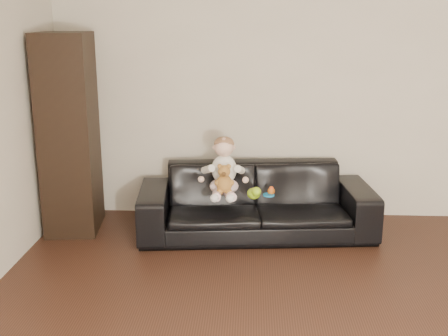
# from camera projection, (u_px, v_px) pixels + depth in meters

# --- Properties ---
(wall_back) EXTENTS (5.00, 0.00, 5.00)m
(wall_back) POSITION_uv_depth(u_px,v_px,m) (336.00, 75.00, 4.93)
(wall_back) COLOR beige
(wall_back) RESTS_ON ground
(sofa) EXTENTS (2.03, 0.95, 0.57)m
(sofa) POSITION_uv_depth(u_px,v_px,m) (256.00, 201.00, 4.75)
(sofa) COLOR black
(sofa) RESTS_ON floor
(cabinet) EXTENTS (0.48, 0.62, 1.68)m
(cabinet) POSITION_uv_depth(u_px,v_px,m) (69.00, 134.00, 4.72)
(cabinet) COLOR black
(cabinet) RESTS_ON floor
(shelf_item) EXTENTS (0.21, 0.27, 0.28)m
(shelf_item) POSITION_uv_depth(u_px,v_px,m) (69.00, 89.00, 4.62)
(shelf_item) COLOR silver
(shelf_item) RESTS_ON cabinet
(baby) EXTENTS (0.34, 0.42, 0.48)m
(baby) POSITION_uv_depth(u_px,v_px,m) (224.00, 169.00, 4.58)
(baby) COLOR #F8D2D6
(baby) RESTS_ON sofa
(teddy_bear) EXTENTS (0.16, 0.16, 0.24)m
(teddy_bear) POSITION_uv_depth(u_px,v_px,m) (224.00, 179.00, 4.45)
(teddy_bear) COLOR #A06C2E
(teddy_bear) RESTS_ON sofa
(toy_green) EXTENTS (0.15, 0.16, 0.09)m
(toy_green) POSITION_uv_depth(u_px,v_px,m) (254.00, 193.00, 4.51)
(toy_green) COLOR #90C617
(toy_green) RESTS_ON sofa
(toy_rattle) EXTENTS (0.07, 0.07, 0.06)m
(toy_rattle) POSITION_uv_depth(u_px,v_px,m) (271.00, 191.00, 4.61)
(toy_rattle) COLOR #C65B17
(toy_rattle) RESTS_ON sofa
(toy_blue_disc) EXTENTS (0.10, 0.10, 0.01)m
(toy_blue_disc) POSITION_uv_depth(u_px,v_px,m) (269.00, 195.00, 4.59)
(toy_blue_disc) COLOR #1A86D0
(toy_blue_disc) RESTS_ON sofa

